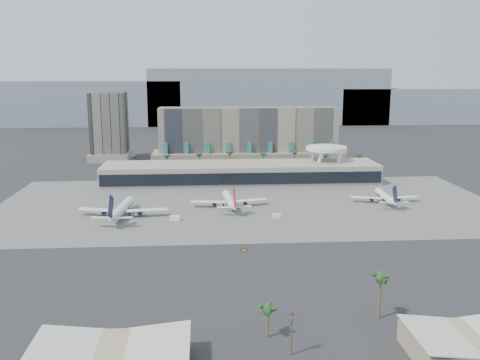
{
  "coord_description": "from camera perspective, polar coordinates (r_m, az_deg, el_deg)",
  "views": [
    {
      "loc": [
        -22.9,
        -215.61,
        69.44
      ],
      "look_at": [
        -5.28,
        40.0,
        16.06
      ],
      "focal_mm": 40.0,
      "sensor_mm": 36.0,
      "label": 1
    }
  ],
  "objects": [
    {
      "name": "office_tower",
      "position": [
        424.37,
        -13.76,
        5.14
      ],
      "size": [
        30.0,
        30.0,
        52.0
      ],
      "color": "black",
      "rests_on": "ground"
    },
    {
      "name": "ground",
      "position": [
        227.67,
        2.03,
        -6.0
      ],
      "size": [
        900.0,
        900.0,
        0.0
      ],
      "primitive_type": "plane",
      "color": "#232326",
      "rests_on": "ground"
    },
    {
      "name": "utility_pole",
      "position": [
        136.39,
        5.51,
        -15.47
      ],
      "size": [
        3.2,
        0.85,
        12.0
      ],
      "color": "#4C3826",
      "rests_on": "ground"
    },
    {
      "name": "airliner_centre",
      "position": [
        273.61,
        -1.11,
        -2.16
      ],
      "size": [
        39.8,
        41.1,
        14.19
      ],
      "rotation": [
        0.0,
        0.0,
        0.08
      ],
      "color": "white",
      "rests_on": "ground"
    },
    {
      "name": "apron_pad",
      "position": [
        280.31,
        0.87,
        -2.57
      ],
      "size": [
        260.0,
        130.0,
        0.06
      ],
      "primitive_type": "cube",
      "color": "#5B5B59",
      "rests_on": "ground"
    },
    {
      "name": "terminal",
      "position": [
        332.27,
        0.08,
        0.85
      ],
      "size": [
        170.0,
        32.5,
        14.5
      ],
      "color": "#B6ACA0",
      "rests_on": "ground"
    },
    {
      "name": "saucer_structure",
      "position": [
        344.43,
        9.19,
        3.1
      ],
      "size": [
        26.0,
        26.0,
        21.89
      ],
      "color": "white",
      "rests_on": "ground"
    },
    {
      "name": "hangar_right",
      "position": [
        148.32,
        23.47,
        -15.91
      ],
      "size": [
        30.55,
        20.6,
        6.89
      ],
      "color": "tan",
      "rests_on": "ground"
    },
    {
      "name": "airliner_right",
      "position": [
        292.6,
        15.24,
        -1.73
      ],
      "size": [
        36.24,
        37.34,
        12.88
      ],
      "rotation": [
        0.0,
        0.0,
        -0.04
      ],
      "color": "white",
      "rests_on": "ground"
    },
    {
      "name": "near_palm_b",
      "position": [
        157.43,
        14.75,
        -10.59
      ],
      "size": [
        6.0,
        6.0,
        13.45
      ],
      "color": "brown",
      "rests_on": "ground"
    },
    {
      "name": "taxiway_sign",
      "position": [
        208.87,
        0.41,
        -7.5
      ],
      "size": [
        2.39,
        0.63,
        1.08
      ],
      "rotation": [
        0.0,
        0.0,
        -0.12
      ],
      "color": "black",
      "rests_on": "ground"
    },
    {
      "name": "service_vehicle_a",
      "position": [
        251.81,
        -6.95,
        -4.06
      ],
      "size": [
        4.99,
        3.0,
        2.29
      ],
      "primitive_type": "cube",
      "rotation": [
        0.0,
        0.0,
        -0.16
      ],
      "color": "white",
      "rests_on": "ground"
    },
    {
      "name": "service_vehicle_b",
      "position": [
        254.99,
        3.93,
        -3.84
      ],
      "size": [
        3.72,
        2.13,
        1.91
      ],
      "primitive_type": "cube",
      "rotation": [
        0.0,
        0.0,
        -0.0
      ],
      "color": "white",
      "rests_on": "ground"
    },
    {
      "name": "hotel",
      "position": [
        394.93,
        0.87,
        4.11
      ],
      "size": [
        140.0,
        30.0,
        42.0
      ],
      "color": "gray",
      "rests_on": "ground"
    },
    {
      "name": "near_palm_a",
      "position": [
        144.44,
        2.97,
        -14.13
      ],
      "size": [
        6.0,
        6.0,
        9.18
      ],
      "color": "brown",
      "rests_on": "ground"
    },
    {
      "name": "mountain_ridge",
      "position": [
        688.62,
        0.29,
        8.48
      ],
      "size": [
        680.0,
        60.0,
        70.0
      ],
      "color": "gray",
      "rests_on": "ground"
    },
    {
      "name": "palm_row",
      "position": [
        366.62,
        0.79,
        2.52
      ],
      "size": [
        157.8,
        2.8,
        13.1
      ],
      "color": "brown",
      "rests_on": "ground"
    },
    {
      "name": "airliner_left",
      "position": [
        261.56,
        -12.5,
        -3.03
      ],
      "size": [
        43.41,
        44.86,
        15.49
      ],
      "rotation": [
        0.0,
        0.0,
        -0.1
      ],
      "color": "white",
      "rests_on": "ground"
    }
  ]
}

